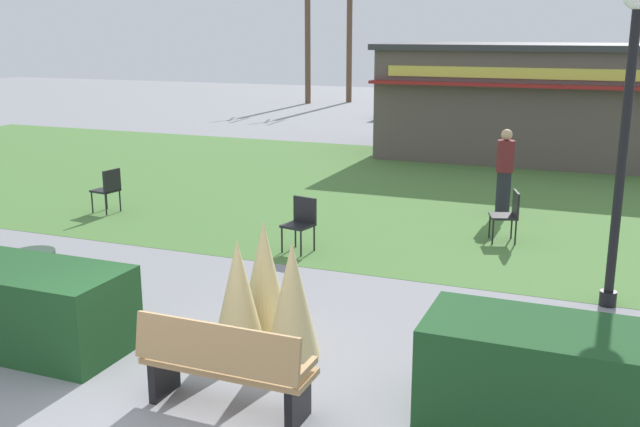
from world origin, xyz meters
The scene contains 19 objects.
ground_plane centered at (0.00, 0.00, 0.00)m, with size 80.00×80.00×0.00m, color gray.
lawn_patch centered at (0.00, 10.58, 0.00)m, with size 36.00×12.00×0.01m, color #4C7A38.
park_bench centered at (0.50, 0.27, 0.48)m, with size 1.70×0.54×0.95m.
hedge_left centered at (-2.51, 0.75, 0.48)m, with size 2.74×1.10×0.96m, color #1E4C23.
hedge_right centered at (3.30, 1.15, 0.49)m, with size 2.14×1.10×0.97m, color #1E4C23.
ornamental_grass_behind_left centered at (0.58, 1.68, 0.66)m, with size 0.61×0.61×1.32m, color #D1BC7F.
ornamental_grass_behind_right centered at (0.02, 2.13, 0.70)m, with size 0.63×0.63×1.40m, color #D1BC7F.
ornamental_grass_behind_center centered at (-0.04, 1.58, 0.65)m, with size 0.62×0.62×1.30m, color #D1BC7F.
lamppost_mid centered at (3.85, 4.61, 2.61)m, with size 0.36×0.36×4.14m.
trash_bin centered at (-2.86, 1.49, 0.44)m, with size 0.52×0.52×0.88m, color #2D4233.
food_kiosk centered at (1.60, 16.55, 1.60)m, with size 8.56×5.04×3.19m.
cafe_chair_west centered at (-5.48, 6.32, 0.53)m, with size 0.50×0.50×0.89m.
cafe_chair_east centered at (2.19, 7.20, 0.53)m, with size 0.55×0.55×0.89m.
cafe_chair_center centered at (-0.91, 5.38, 0.53)m, with size 0.52×0.52×0.89m.
person_strolling centered at (1.81, 9.18, 0.86)m, with size 0.34×0.34×1.69m.
parked_car_west_slot centered at (-3.30, 24.31, 0.64)m, with size 4.25×2.15×1.20m.
parked_car_center_slot centered at (1.67, 24.31, 0.64)m, with size 4.20×2.06×1.20m.
tree_left_bg centered at (-8.87, 30.01, 3.27)m, with size 0.91×0.96×7.28m.
tree_right_bg centered at (-10.57, 28.68, 2.76)m, with size 0.91×0.96×6.26m.
Camera 1 is at (3.69, -5.26, 3.55)m, focal length 40.98 mm.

